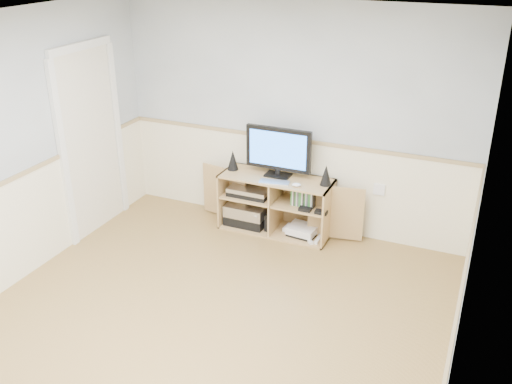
% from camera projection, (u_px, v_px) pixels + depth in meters
% --- Properties ---
extents(room, '(4.04, 4.54, 2.54)m').
position_uv_depth(room, '(192.00, 197.00, 4.42)').
color(room, '#AB894C').
rests_on(room, ground).
extents(media_cabinet, '(1.94, 0.47, 0.65)m').
position_uv_depth(media_cabinet, '(278.00, 202.00, 6.39)').
color(media_cabinet, tan).
rests_on(media_cabinet, floor).
extents(monitor, '(0.74, 0.18, 0.55)m').
position_uv_depth(monitor, '(278.00, 150.00, 6.13)').
color(monitor, black).
rests_on(monitor, media_cabinet).
extents(speaker_left, '(0.12, 0.12, 0.23)m').
position_uv_depth(speaker_left, '(233.00, 160.00, 6.38)').
color(speaker_left, black).
rests_on(speaker_left, media_cabinet).
extents(speaker_right, '(0.12, 0.12, 0.23)m').
position_uv_depth(speaker_right, '(326.00, 175.00, 5.99)').
color(speaker_right, black).
rests_on(speaker_right, media_cabinet).
extents(keyboard, '(0.34, 0.18, 0.01)m').
position_uv_depth(keyboard, '(274.00, 182.00, 6.08)').
color(keyboard, silver).
rests_on(keyboard, media_cabinet).
extents(mouse, '(0.11, 0.09, 0.04)m').
position_uv_depth(mouse, '(296.00, 185.00, 5.99)').
color(mouse, white).
rests_on(mouse, media_cabinet).
extents(av_components, '(0.53, 0.34, 0.47)m').
position_uv_depth(av_components, '(249.00, 208.00, 6.51)').
color(av_components, black).
rests_on(av_components, media_cabinet).
extents(game_consoles, '(0.46, 0.30, 0.11)m').
position_uv_depth(game_consoles, '(302.00, 230.00, 6.33)').
color(game_consoles, white).
rests_on(game_consoles, media_cabinet).
extents(game_cases, '(0.26, 0.14, 0.19)m').
position_uv_depth(game_cases, '(304.00, 197.00, 6.15)').
color(game_cases, '#3F8C3F').
rests_on(game_cases, media_cabinet).
extents(wall_outlet, '(0.12, 0.03, 0.12)m').
position_uv_depth(wall_outlet, '(379.00, 189.00, 6.05)').
color(wall_outlet, white).
rests_on(wall_outlet, wall_back).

